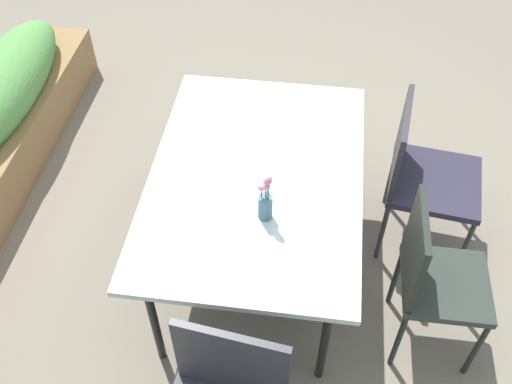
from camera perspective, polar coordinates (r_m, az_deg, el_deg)
name	(u,v)px	position (r m, az deg, el deg)	size (l,w,h in m)	color
ground_plane	(246,251)	(3.53, -1.01, -5.74)	(12.00, 12.00, 0.00)	#756B5B
dining_table	(256,181)	(2.93, 0.00, 1.05)	(1.52, 1.05, 0.76)	#B2C6C1
chair_near_left	(433,275)	(2.88, 16.87, -7.74)	(0.42, 0.42, 0.95)	#282F29
chair_near_right	(422,171)	(3.34, 15.91, 1.97)	(0.55, 0.55, 0.93)	#272435
flower_vase	(265,201)	(2.63, 0.92, -0.85)	(0.07, 0.07, 0.28)	slate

